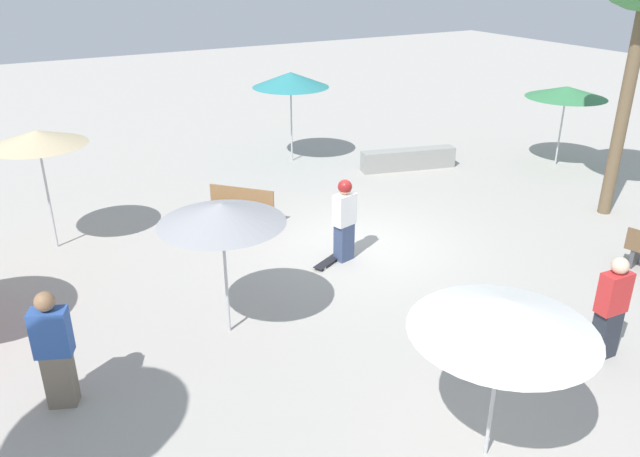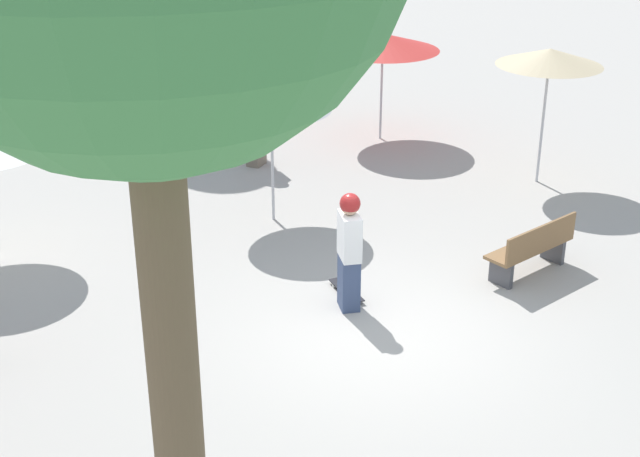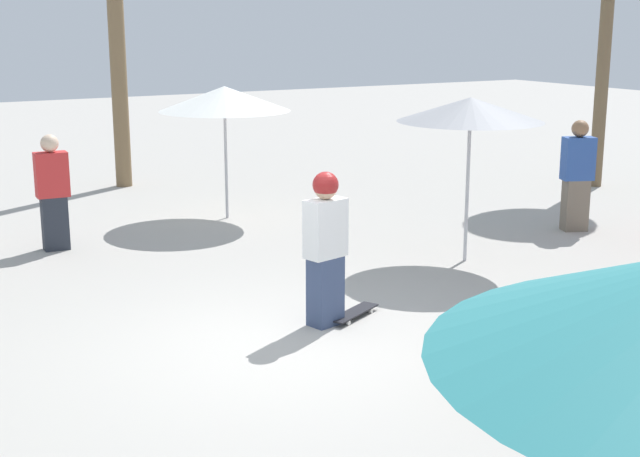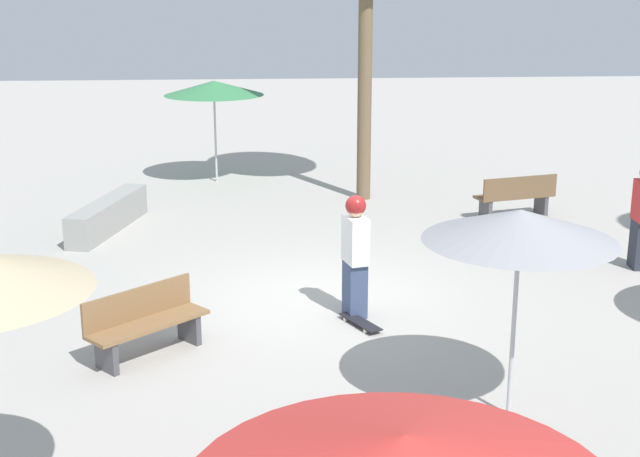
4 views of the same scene
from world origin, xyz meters
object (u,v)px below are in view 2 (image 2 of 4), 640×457
Objects in this scene: bench_far at (532,248)px; skater_main at (349,248)px; bystander_far at (255,122)px; shade_umbrella_tan at (550,57)px; skateboard at (346,290)px; shade_umbrella_grey at (271,100)px; shade_umbrella_red at (383,42)px.

skater_main is at bearing 160.44° from bench_far.
shade_umbrella_tan is at bearing 105.24° from bystander_far.
bystander_far is (1.93, -5.75, -0.05)m from skater_main.
shade_umbrella_tan reaches higher than bench_far.
shade_umbrella_grey is (1.30, -2.66, 2.06)m from skateboard.
skater_main is 0.72× the size of shade_umbrella_red.
bystander_far is at bearing 93.00° from bench_far.
shade_umbrella_grey reaches higher than bench_far.
shade_umbrella_tan is at bearing 140.10° from shade_umbrella_red.
bench_far is 0.62× the size of shade_umbrella_red.
skater_main is at bearing 55.09° from shade_umbrella_tan.
skateboard is 0.31× the size of shade_umbrella_tan.
skater_main is at bearing 85.55° from shade_umbrella_red.
skater_main is 3.54m from shade_umbrella_grey.
skateboard is 3.61m from shade_umbrella_grey.
shade_umbrella_grey is at bearing 112.63° from bench_far.
shade_umbrella_grey is (1.92, 4.48, 0.01)m from shade_umbrella_red.
skater_main is 0.97× the size of bystander_far.
shade_umbrella_tan is 5.28m from shade_umbrella_grey.
shade_umbrella_tan is 5.71m from bystander_far.
bystander_far reaches higher than skateboard.
skateboard is at bearing 85.02° from shade_umbrella_red.
bystander_far is (1.89, -5.35, 0.83)m from skateboard.
skateboard is at bearing 152.91° from bench_far.
shade_umbrella_tan is 1.12× the size of shade_umbrella_grey.
shade_umbrella_red reaches higher than bench_far.
bench_far is at bearing -101.32° from skateboard.
skateboard is 2.90m from bench_far.
skater_main is 1.17× the size of bench_far.
skater_main reaches higher than skateboard.
shade_umbrella_tan is (-0.80, -3.91, 1.97)m from bench_far.
bench_far is 6.93m from shade_umbrella_red.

